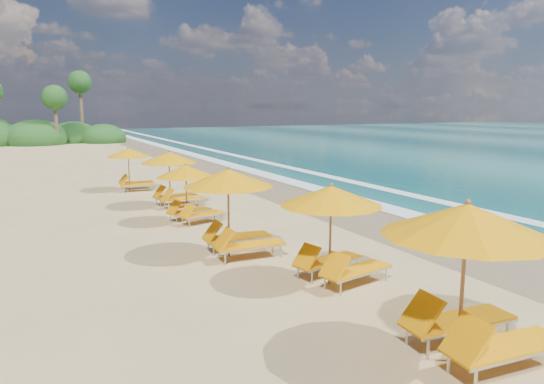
# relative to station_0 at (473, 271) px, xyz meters

# --- Properties ---
(ground) EXTENTS (160.00, 160.00, 0.00)m
(ground) POSITION_rel_station_0_xyz_m (1.25, 9.63, -1.50)
(ground) COLOR tan
(ground) RESTS_ON ground
(wet_sand) EXTENTS (4.00, 160.00, 0.01)m
(wet_sand) POSITION_rel_station_0_xyz_m (5.25, 9.63, -1.49)
(wet_sand) COLOR #877250
(wet_sand) RESTS_ON ground
(surf_foam) EXTENTS (4.00, 160.00, 0.01)m
(surf_foam) POSITION_rel_station_0_xyz_m (7.95, 9.63, -1.47)
(surf_foam) COLOR white
(surf_foam) RESTS_ON ground
(station_0) EXTENTS (3.01, 2.81, 2.67)m
(station_0) POSITION_rel_station_0_xyz_m (0.00, 0.00, 0.00)
(station_0) COLOR olive
(station_0) RESTS_ON ground
(station_1) EXTENTS (2.88, 2.76, 2.38)m
(station_1) POSITION_rel_station_0_xyz_m (0.09, 4.02, -0.17)
(station_1) COLOR olive
(station_1) RESTS_ON ground
(station_2) EXTENTS (2.72, 2.52, 2.48)m
(station_2) POSITION_rel_station_0_xyz_m (-1.16, 7.07, -0.11)
(station_2) COLOR olive
(station_2) RESTS_ON ground
(station_3) EXTENTS (2.63, 2.55, 2.11)m
(station_3) POSITION_rel_station_0_xyz_m (-1.04, 11.48, -0.32)
(station_3) COLOR olive
(station_3) RESTS_ON ground
(station_4) EXTENTS (2.67, 2.52, 2.32)m
(station_4) POSITION_rel_station_0_xyz_m (-0.77, 14.58, -0.20)
(station_4) COLOR olive
(station_4) RESTS_ON ground
(station_5) EXTENTS (2.39, 2.24, 2.12)m
(station_5) POSITION_rel_station_0_xyz_m (-1.49, 19.43, -0.31)
(station_5) COLOR olive
(station_5) RESTS_ON ground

